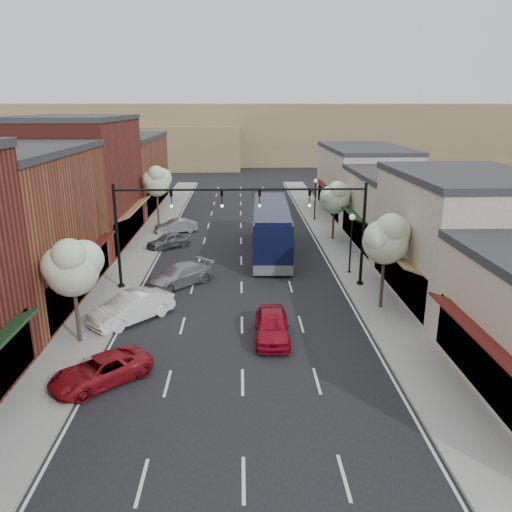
{
  "coord_description": "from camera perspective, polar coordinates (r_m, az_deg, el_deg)",
  "views": [
    {
      "loc": [
        -0.02,
        -23.45,
        11.71
      ],
      "look_at": [
        0.97,
        7.96,
        2.2
      ],
      "focal_mm": 35.0,
      "sensor_mm": 36.0,
      "label": 1
    }
  ],
  "objects": [
    {
      "name": "hill_far",
      "position": [
        113.59,
        -1.85,
        13.95
      ],
      "size": [
        120.0,
        30.0,
        12.0
      ],
      "primitive_type": "cube",
      "color": "#7A6647",
      "rests_on": "ground"
    },
    {
      "name": "parked_car_b",
      "position": [
        29.03,
        -14.03,
        -5.75
      ],
      "size": [
        4.61,
        4.78,
        1.62
      ],
      "primitive_type": "imported",
      "rotation": [
        0.0,
        0.0,
        -0.75
      ],
      "color": "white",
      "rests_on": "ground"
    },
    {
      "name": "bldg_right_far",
      "position": [
        57.69,
        12.12,
        8.44
      ],
      "size": [
        9.14,
        16.1,
        7.4
      ],
      "color": "#BEB5A3",
      "rests_on": "ground"
    },
    {
      "name": "tree_left_near",
      "position": [
        25.9,
        -20.26,
        -1.04
      ],
      "size": [
        2.85,
        2.65,
        5.69
      ],
      "color": "#47382B",
      "rests_on": "ground"
    },
    {
      "name": "tree_right_far",
      "position": [
        44.86,
        9.03,
        6.72
      ],
      "size": [
        2.85,
        2.65,
        5.43
      ],
      "color": "#47382B",
      "rests_on": "ground"
    },
    {
      "name": "parked_car_c",
      "position": [
        34.11,
        -8.76,
        -2.17
      ],
      "size": [
        4.98,
        4.85,
        1.43
      ],
      "primitive_type": "imported",
      "rotation": [
        0.0,
        0.0,
        -0.82
      ],
      "color": "gray",
      "rests_on": "ground"
    },
    {
      "name": "signal_mast_right",
      "position": [
        32.72,
        8.18,
        4.15
      ],
      "size": [
        8.22,
        0.46,
        7.0
      ],
      "color": "black",
      "rests_on": "ground"
    },
    {
      "name": "hill_near",
      "position": [
        104.76,
        -15.95,
        11.99
      ],
      "size": [
        50.0,
        20.0,
        8.0
      ],
      "primitive_type": "cube",
      "color": "#7A6647",
      "rests_on": "ground"
    },
    {
      "name": "ground",
      "position": [
        26.21,
        -1.6,
        -9.71
      ],
      "size": [
        160.0,
        160.0,
        0.0
      ],
      "primitive_type": "plane",
      "color": "black",
      "rests_on": "ground"
    },
    {
      "name": "bldg_right_midfar",
      "position": [
        44.49,
        16.26,
        5.09
      ],
      "size": [
        9.14,
        12.1,
        6.4
      ],
      "color": "#BEB597",
      "rests_on": "ground"
    },
    {
      "name": "parked_car_a",
      "position": [
        23.33,
        -17.35,
        -12.39
      ],
      "size": [
        4.69,
        4.5,
        1.24
      ],
      "primitive_type": "imported",
      "rotation": [
        0.0,
        0.0,
        -0.84
      ],
      "color": "maroon",
      "rests_on": "ground"
    },
    {
      "name": "sidewalk_right",
      "position": [
        44.34,
        9.21,
        1.4
      ],
      "size": [
        2.8,
        73.0,
        0.15
      ],
      "primitive_type": "cube",
      "color": "gray",
      "rests_on": "ground"
    },
    {
      "name": "sidewalk_left",
      "position": [
        44.33,
        -12.64,
        1.2
      ],
      "size": [
        2.8,
        73.0,
        0.15
      ],
      "primitive_type": "cube",
      "color": "gray",
      "rests_on": "ground"
    },
    {
      "name": "bldg_left_midnear",
      "position": [
        33.45,
        -26.93,
        2.82
      ],
      "size": [
        10.14,
        14.1,
        9.4
      ],
      "color": "brown",
      "rests_on": "ground"
    },
    {
      "name": "bldg_right_midnear",
      "position": [
        33.42,
        22.54,
        2.03
      ],
      "size": [
        9.14,
        12.1,
        7.9
      ],
      "color": "#BEB5A3",
      "rests_on": "ground"
    },
    {
      "name": "curb_right",
      "position": [
        44.09,
        7.42,
        1.39
      ],
      "size": [
        0.25,
        73.0,
        0.17
      ],
      "primitive_type": "cube",
      "color": "gray",
      "rests_on": "ground"
    },
    {
      "name": "signal_mast_left",
      "position": [
        32.72,
        -11.65,
        3.98
      ],
      "size": [
        8.22,
        0.46,
        7.0
      ],
      "color": "black",
      "rests_on": "ground"
    },
    {
      "name": "coach_bus",
      "position": [
        40.83,
        1.74,
        3.16
      ],
      "size": [
        3.32,
        13.12,
        3.98
      ],
      "rotation": [
        0.0,
        0.0,
        -0.04
      ],
      "color": "black",
      "rests_on": "ground"
    },
    {
      "name": "lamp_post_near",
      "position": [
        35.91,
        10.84,
        2.5
      ],
      "size": [
        0.44,
        0.44,
        4.44
      ],
      "color": "black",
      "rests_on": "ground"
    },
    {
      "name": "curb_left",
      "position": [
        44.09,
        -10.85,
        1.23
      ],
      "size": [
        0.25,
        73.0,
        0.17
      ],
      "primitive_type": "cube",
      "color": "gray",
      "rests_on": "ground"
    },
    {
      "name": "bldg_left_midfar",
      "position": [
        46.15,
        -19.94,
        7.98
      ],
      "size": [
        10.14,
        14.1,
        10.9
      ],
      "color": "maroon",
      "rests_on": "ground"
    },
    {
      "name": "bldg_left_far",
      "position": [
        61.58,
        -15.33,
        9.21
      ],
      "size": [
        10.14,
        18.1,
        8.4
      ],
      "color": "brown",
      "rests_on": "ground"
    },
    {
      "name": "tree_right_near",
      "position": [
        29.54,
        14.71,
        2.05
      ],
      "size": [
        2.85,
        2.65,
        5.95
      ],
      "color": "#47382B",
      "rests_on": "ground"
    },
    {
      "name": "tree_left_far",
      "position": [
        50.57,
        -11.28,
        8.44
      ],
      "size": [
        2.85,
        2.65,
        6.13
      ],
      "color": "#47382B",
      "rests_on": "ground"
    },
    {
      "name": "parked_car_e",
      "position": [
        48.31,
        -9.12,
        3.4
      ],
      "size": [
        4.23,
        2.74,
        1.32
      ],
      "primitive_type": "imported",
      "rotation": [
        0.0,
        0.0,
        -1.2
      ],
      "color": "#A0A0A5",
      "rests_on": "ground"
    },
    {
      "name": "red_hatchback",
      "position": [
        26.16,
        1.85,
        -7.93
      ],
      "size": [
        1.92,
        4.49,
        1.51
      ],
      "primitive_type": "imported",
      "rotation": [
        0.0,
        0.0,
        -0.03
      ],
      "color": "maroon",
      "rests_on": "ground"
    },
    {
      "name": "parked_car_d",
      "position": [
        43.23,
        -9.97,
        1.75
      ],
      "size": [
        3.9,
        3.63,
        1.3
      ],
      "primitive_type": "imported",
      "rotation": [
        0.0,
        0.0,
        -0.87
      ],
      "color": "#56575D",
      "rests_on": "ground"
    },
    {
      "name": "lamp_post_far",
      "position": [
        52.76,
        6.8,
        7.22
      ],
      "size": [
        0.44,
        0.44,
        4.44
      ],
      "color": "black",
      "rests_on": "ground"
    }
  ]
}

